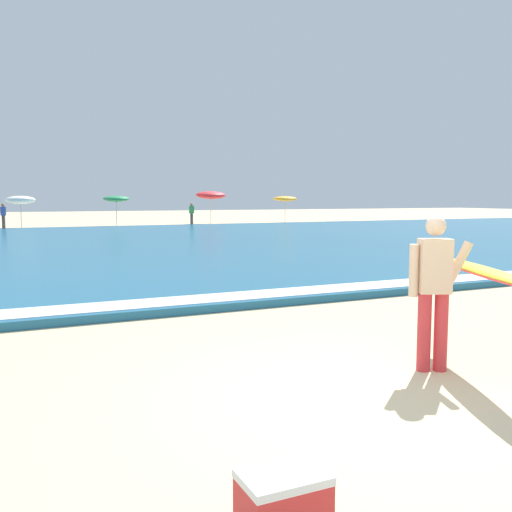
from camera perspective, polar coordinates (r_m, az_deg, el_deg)
name	(u,v)px	position (r m, az deg, el deg)	size (l,w,h in m)	color
ground_plane	(375,400)	(5.69, 11.95, -14.03)	(160.00, 160.00, 0.00)	beige
sea	(85,246)	(23.06, -16.82, 1.01)	(120.00, 28.00, 0.14)	#1E6084
surf_foam	(199,299)	(10.06, -5.80, -4.34)	(120.00, 0.83, 0.01)	white
surfer_with_board	(459,279)	(6.61, 19.76, -2.16)	(1.47, 2.75, 1.73)	red
beach_umbrella_1	(20,200)	(37.77, -22.66, 5.23)	(1.76, 1.78, 2.09)	beige
beach_umbrella_2	(116,199)	(38.74, -13.92, 5.62)	(1.72, 1.73, 2.10)	beige
beach_umbrella_3	(211,195)	(42.97, -4.59, 6.14)	(2.25, 2.28, 2.48)	beige
beach_umbrella_4	(285,199)	(43.51, 2.95, 5.79)	(1.83, 1.84, 2.08)	beige
beachgoer_near_row_left	(3,215)	(38.46, -24.12, 3.75)	(0.32, 0.20, 1.58)	#383842
beachgoer_near_row_mid	(192,213)	(40.16, -6.51, 4.30)	(0.32, 0.20, 1.58)	#383842
cooler_box	(283,504)	(3.52, 2.75, -23.67)	(0.49, 0.35, 0.37)	red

